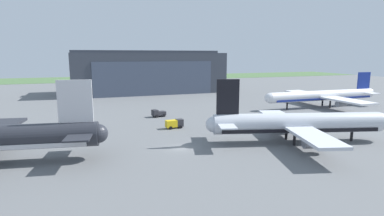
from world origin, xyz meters
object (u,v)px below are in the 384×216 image
Objects in this scene: maintenance_hangar at (149,72)px; baggage_tug at (158,113)px; airliner_near_left at (298,124)px; airliner_far_right at (323,96)px; stair_truck at (174,123)px.

baggage_tug is at bearing -99.12° from maintenance_hangar.
airliner_near_left reaches higher than airliner_far_right.
maintenance_hangar reaches higher than airliner_far_right.
airliner_near_left is at bearing -83.29° from maintenance_hangar.
maintenance_hangar is 1.89× the size of airliner_near_left.
airliner_far_right is 10.59× the size of baggage_tug.
maintenance_hangar is at bearing 80.88° from baggage_tug.
airliner_near_left reaches higher than stair_truck.
airliner_near_left is at bearing -44.46° from stair_truck.
maintenance_hangar is 62.92m from baggage_tug.
airliner_far_right is (36.88, 32.97, 0.08)m from airliner_near_left.
airliner_near_left is (11.46, -97.31, -5.71)m from maintenance_hangar.
airliner_near_left is 8.67× the size of baggage_tug.
airliner_near_left is 8.31× the size of stair_truck.
airliner_far_right is at bearing 41.80° from airliner_near_left.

